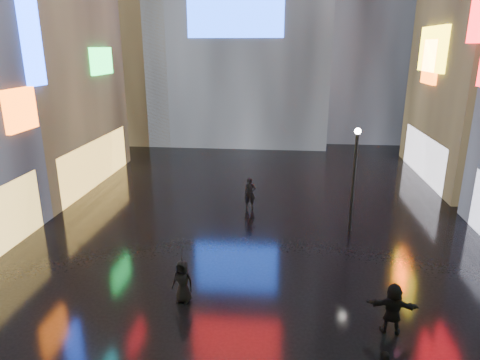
# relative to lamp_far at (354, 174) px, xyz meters

# --- Properties ---
(ground) EXTENTS (140.00, 140.00, 0.00)m
(ground) POSITION_rel_lamp_far_xyz_m (-4.72, -0.01, -2.94)
(ground) COLOR black
(ground) RESTS_ON ground
(building_left_far) EXTENTS (10.28, 12.00, 22.00)m
(building_left_far) POSITION_rel_lamp_far_xyz_m (-20.70, 5.99, 8.04)
(building_left_far) COLOR black
(building_left_far) RESTS_ON ground
(tower_flank_left) EXTENTS (10.00, 10.00, 26.00)m
(tower_flank_left) POSITION_rel_lamp_far_xyz_m (-18.72, 21.99, 10.06)
(tower_flank_left) COLOR black
(tower_flank_left) RESTS_ON ground
(lamp_far) EXTENTS (0.30, 0.30, 5.20)m
(lamp_far) POSITION_rel_lamp_far_xyz_m (0.00, 0.00, 0.00)
(lamp_far) COLOR black
(lamp_far) RESTS_ON ground
(pedestrian_4) EXTENTS (0.88, 0.67, 1.62)m
(pedestrian_4) POSITION_rel_lamp_far_xyz_m (-6.89, -7.03, -2.14)
(pedestrian_4) COLOR black
(pedestrian_4) RESTS_ON ground
(pedestrian_5) EXTENTS (1.65, 0.67, 1.74)m
(pedestrian_5) POSITION_rel_lamp_far_xyz_m (0.19, -8.05, -2.08)
(pedestrian_5) COLOR black
(pedestrian_5) RESTS_ON ground
(pedestrian_6) EXTENTS (0.72, 0.55, 1.79)m
(pedestrian_6) POSITION_rel_lamp_far_xyz_m (-5.25, 2.50, -2.05)
(pedestrian_6) COLOR black
(pedestrian_6) RESTS_ON ground
(umbrella_2) EXTENTS (0.92, 0.94, 0.82)m
(umbrella_2) POSITION_rel_lamp_far_xyz_m (-6.89, -7.03, -0.92)
(umbrella_2) COLOR black
(umbrella_2) RESTS_ON pedestrian_4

